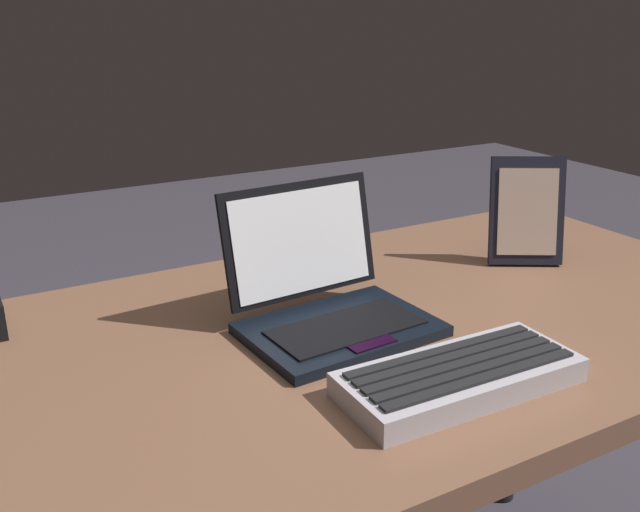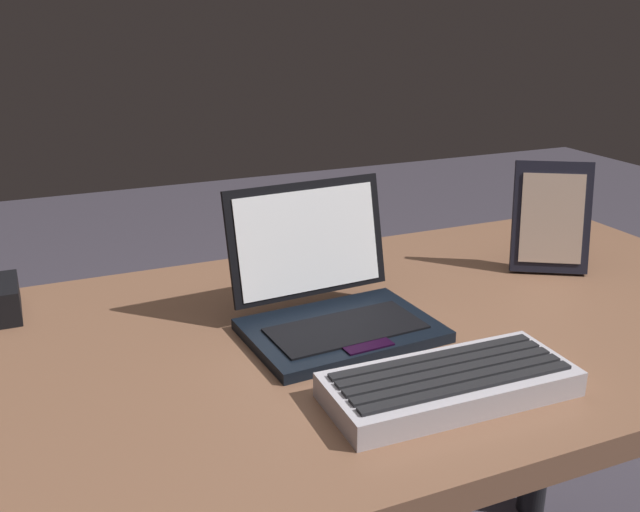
% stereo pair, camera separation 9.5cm
% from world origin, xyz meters
% --- Properties ---
extents(desk, '(1.35, 0.72, 0.75)m').
position_xyz_m(desk, '(0.00, 0.00, 0.63)').
color(desk, brown).
rests_on(desk, ground).
extents(laptop_front, '(0.27, 0.24, 0.20)m').
position_xyz_m(laptop_front, '(-0.07, 0.02, 0.79)').
color(laptop_front, black).
rests_on(laptop_front, desk).
extents(external_keyboard, '(0.30, 0.13, 0.04)m').
position_xyz_m(external_keyboard, '(-0.02, -0.21, 0.77)').
color(external_keyboard, '#B7B2BC').
rests_on(external_keyboard, desk).
extents(photo_frame, '(0.14, 0.11, 0.19)m').
position_xyz_m(photo_frame, '(0.38, 0.08, 0.85)').
color(photo_frame, black).
rests_on(photo_frame, desk).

